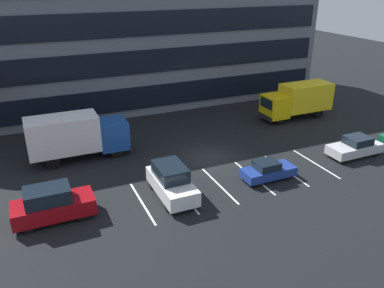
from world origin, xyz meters
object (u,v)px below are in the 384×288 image
box_truck_blue (76,135)px  sedan_silver (355,147)px  box_truck_yellow_all (298,99)px  suv_white (171,182)px  sedan_navy (268,170)px  suv_maroon (52,204)px

box_truck_blue → sedan_silver: box_truck_blue is taller
box_truck_yellow_all → suv_white: bearing=-151.9°
box_truck_yellow_all → suv_white: (-17.19, -9.16, -0.89)m
box_truck_blue → sedan_navy: box_truck_blue is taller
suv_maroon → sedan_navy: bearing=-3.7°
suv_maroon → sedan_silver: (23.21, -0.49, -0.28)m
box_truck_blue → suv_maroon: box_truck_blue is taller
box_truck_yellow_all → sedan_silver: (-1.42, -9.33, -1.18)m
box_truck_yellow_all → suv_maroon: (-24.64, -8.84, -0.91)m
box_truck_yellow_all → sedan_navy: bearing=-135.8°
box_truck_blue → sedan_silver: 22.19m
suv_maroon → suv_white: size_ratio=0.99×
sedan_navy → sedan_silver: (8.65, 0.46, 0.10)m
sedan_navy → box_truck_blue: bearing=142.8°
box_truck_blue → box_truck_yellow_all: 21.90m
box_truck_blue → box_truck_yellow_all: bearing=2.2°
suv_white → sedan_silver: 15.77m
box_truck_yellow_all → suv_maroon: 26.19m
box_truck_yellow_all → sedan_navy: 14.11m
sedan_navy → suv_white: size_ratio=0.81×
box_truck_yellow_all → box_truck_blue: bearing=-177.8°
box_truck_blue → sedan_silver: (20.46, -8.50, -1.26)m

